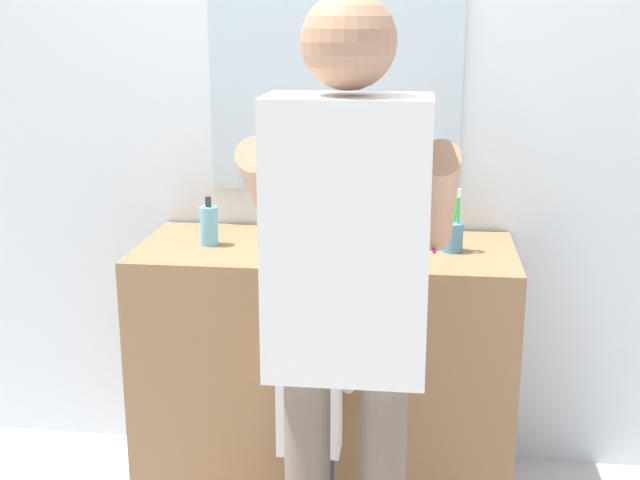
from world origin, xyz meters
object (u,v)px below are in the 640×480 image
child_toddler (310,415)px  adult_parent (347,279)px  toothbrush_cup (453,235)px  soap_bottle (209,225)px

child_toddler → adult_parent: (0.13, -0.31, 0.53)m
toothbrush_cup → child_toddler: size_ratio=0.26×
adult_parent → toothbrush_cup: bearing=68.5°
toothbrush_cup → child_toddler: (-0.41, -0.40, -0.46)m
child_toddler → soap_bottle: bearing=135.5°
soap_bottle → adult_parent: size_ratio=0.10×
toothbrush_cup → adult_parent: (-0.28, -0.71, 0.07)m
toothbrush_cup → adult_parent: adult_parent is taller
soap_bottle → child_toddler: 0.72m
soap_bottle → child_toddler: (0.39, -0.38, -0.48)m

